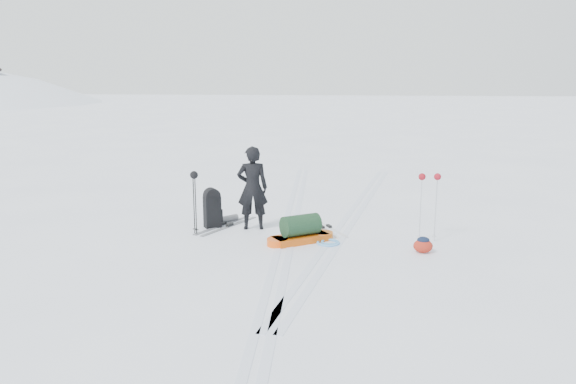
{
  "coord_description": "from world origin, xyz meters",
  "views": [
    {
      "loc": [
        1.64,
        -11.9,
        3.44
      ],
      "look_at": [
        -0.0,
        0.15,
        0.95
      ],
      "focal_mm": 35.0,
      "sensor_mm": 36.0,
      "label": 1
    }
  ],
  "objects_px": {
    "skier": "(252,188)",
    "pulk_sled": "(301,232)",
    "ski_poles_black": "(194,183)",
    "expedition_rucksack": "(214,209)"
  },
  "relations": [
    {
      "from": "skier",
      "to": "pulk_sled",
      "type": "xyz_separation_m",
      "value": [
        1.22,
        -0.92,
        -0.73
      ]
    },
    {
      "from": "expedition_rucksack",
      "to": "pulk_sled",
      "type": "bearing_deg",
      "value": -58.45
    },
    {
      "from": "ski_poles_black",
      "to": "pulk_sled",
      "type": "bearing_deg",
      "value": -15.89
    },
    {
      "from": "expedition_rucksack",
      "to": "ski_poles_black",
      "type": "height_order",
      "value": "ski_poles_black"
    },
    {
      "from": "pulk_sled",
      "to": "expedition_rucksack",
      "type": "bearing_deg",
      "value": 119.75
    },
    {
      "from": "expedition_rucksack",
      "to": "skier",
      "type": "bearing_deg",
      "value": -37.75
    },
    {
      "from": "skier",
      "to": "expedition_rucksack",
      "type": "relative_size",
      "value": 1.92
    },
    {
      "from": "pulk_sled",
      "to": "ski_poles_black",
      "type": "distance_m",
      "value": 2.6
    },
    {
      "from": "expedition_rucksack",
      "to": "ski_poles_black",
      "type": "xyz_separation_m",
      "value": [
        -0.26,
        -0.66,
        0.74
      ]
    },
    {
      "from": "skier",
      "to": "ski_poles_black",
      "type": "distance_m",
      "value": 1.34
    }
  ]
}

